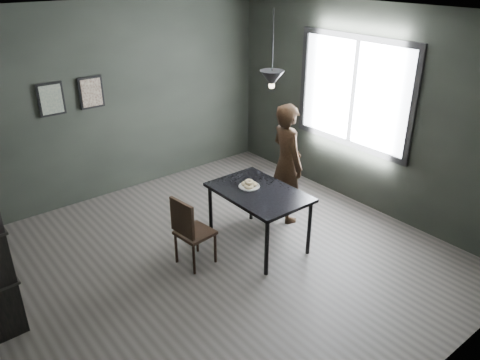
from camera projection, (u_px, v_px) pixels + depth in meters
ground at (220, 261)px, 5.60m from camera, size 5.00×5.00×0.00m
back_wall at (115, 102)px, 6.76m from camera, size 5.00×0.10×2.80m
ceiling at (214, 14)px, 4.39m from camera, size 5.00×5.00×0.02m
window_assembly at (353, 93)px, 6.45m from camera, size 0.04×1.96×1.56m
cafe_table at (259, 197)px, 5.65m from camera, size 0.80×1.20×0.75m
white_plate at (249, 187)px, 5.70m from camera, size 0.23×0.23×0.01m
donut_pile at (249, 184)px, 5.68m from camera, size 0.20×0.20×0.09m
woman at (287, 163)px, 6.20m from camera, size 0.52×0.67×1.63m
wood_chair at (189, 228)px, 5.31m from camera, size 0.42×0.42×0.88m
pendant_lamp at (272, 79)px, 5.27m from camera, size 0.28×0.28×0.86m
framed_print_left at (51, 99)px, 6.14m from camera, size 0.34×0.04×0.44m
framed_print_right at (91, 92)px, 6.45m from camera, size 0.34×0.04×0.44m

